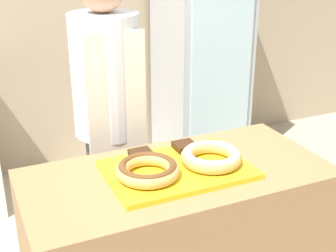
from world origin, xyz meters
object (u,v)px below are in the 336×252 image
brownie_back_right (185,146)px  beverage_fridge (201,47)px  baker_person (108,117)px  brownie_back_left (141,155)px  donut_chocolate_glaze (148,169)px  donut_light_glaze (211,156)px  serving_tray (177,169)px

brownie_back_right → beverage_fridge: size_ratio=0.05×
baker_person → beverage_fridge: bearing=43.5°
brownie_back_left → donut_chocolate_glaze: bearing=-102.9°
brownie_back_left → donut_light_glaze: bearing=-34.4°
donut_chocolate_glaze → brownie_back_left: size_ratio=2.77×
baker_person → brownie_back_right: bearing=-65.4°
donut_chocolate_glaze → beverage_fridge: beverage_fridge is taller
serving_tray → beverage_fridge: (1.04, 1.73, 0.10)m
brownie_back_left → beverage_fridge: beverage_fridge is taller
serving_tray → beverage_fridge: size_ratio=0.31×
baker_person → beverage_fridge: 1.59m
donut_light_glaze → baker_person: size_ratio=0.15×
donut_chocolate_glaze → brownie_back_left: 0.18m
beverage_fridge → serving_tray: bearing=-121.1°
donut_chocolate_glaze → brownie_back_left: donut_chocolate_glaze is taller
serving_tray → brownie_back_right: bearing=53.7°
donut_chocolate_glaze → donut_light_glaze: 0.30m
serving_tray → brownie_back_left: bearing=126.3°
serving_tray → beverage_fridge: 2.02m
donut_chocolate_glaze → brownie_back_right: 0.32m
donut_light_glaze → baker_person: bearing=111.6°
serving_tray → donut_chocolate_glaze: 0.16m
brownie_back_right → baker_person: (-0.22, 0.48, 0.01)m
donut_chocolate_glaze → brownie_back_left: (0.04, 0.18, -0.02)m
brownie_back_left → beverage_fridge: size_ratio=0.05×
donut_light_glaze → baker_person: 0.71m
serving_tray → baker_person: (-0.11, 0.63, 0.04)m
brownie_back_right → beverage_fridge: 1.83m
donut_chocolate_glaze → baker_person: bearing=86.6°
brownie_back_right → donut_chocolate_glaze: bearing=-145.6°
donut_light_glaze → brownie_back_right: donut_light_glaze is taller
serving_tray → brownie_back_left: size_ratio=6.30×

